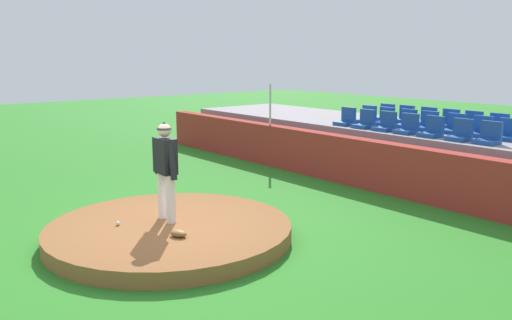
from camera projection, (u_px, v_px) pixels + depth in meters
name	position (u px, v px, depth m)	size (l,w,h in m)	color
ground_plane	(170.00, 238.00, 9.35)	(60.00, 60.00, 0.00)	#2A7D23
pitchers_mound	(170.00, 231.00, 9.32)	(4.28, 4.28, 0.27)	brown
pitcher	(165.00, 164.00, 9.31)	(0.79, 0.30, 1.78)	white
baseball	(118.00, 223.00, 9.21)	(0.07, 0.07, 0.07)	white
fielding_glove	(178.00, 233.00, 8.62)	(0.30, 0.20, 0.11)	brown
brick_barrier	(374.00, 165.00, 12.68)	(17.67, 0.40, 1.18)	#A12C26
fence_post_left	(270.00, 104.00, 15.36)	(0.06, 0.06, 1.20)	silver
bleacher_platform	(433.00, 152.00, 14.22)	(17.45, 3.42, 1.24)	gray
stadium_chair_0	(346.00, 120.00, 14.95)	(0.48, 0.44, 0.50)	#194796
stadium_chair_1	(365.00, 122.00, 14.37)	(0.48, 0.44, 0.50)	#194796
stadium_chair_2	(386.00, 125.00, 13.85)	(0.48, 0.44, 0.50)	#194796
stadium_chair_3	(407.00, 127.00, 13.33)	(0.48, 0.44, 0.50)	#194796
stadium_chair_4	(432.00, 130.00, 12.81)	(0.48, 0.44, 0.50)	#194796
stadium_chair_5	(460.00, 134.00, 12.25)	(0.48, 0.44, 0.50)	#194796
stadium_chair_6	(489.00, 137.00, 11.77)	(0.48, 0.44, 0.50)	#194796
stadium_chair_7	(367.00, 117.00, 15.49)	(0.48, 0.44, 0.50)	#194796
stadium_chair_8	(385.00, 120.00, 14.97)	(0.48, 0.44, 0.50)	#194796
stadium_chair_9	(406.00, 122.00, 14.43)	(0.48, 0.44, 0.50)	#194796
stadium_chair_10	(427.00, 124.00, 13.90)	(0.48, 0.44, 0.50)	#194796
stadium_chair_11	(454.00, 127.00, 13.36)	(0.48, 0.44, 0.50)	#194796
stadium_chair_12	(481.00, 130.00, 12.83)	(0.48, 0.44, 0.50)	#194796
stadium_chair_13	(507.00, 133.00, 12.29)	(0.48, 0.44, 0.50)	#194796
stadium_chair_14	(385.00, 115.00, 16.03)	(0.48, 0.44, 0.50)	#194796
stadium_chair_15	(405.00, 117.00, 15.54)	(0.48, 0.44, 0.50)	#194796
stadium_chair_16	(426.00, 120.00, 14.98)	(0.48, 0.44, 0.50)	#194796
stadium_chair_17	(449.00, 122.00, 14.45)	(0.48, 0.44, 0.50)	#194796
stadium_chair_18	(471.00, 124.00, 13.95)	(0.48, 0.44, 0.50)	#194796
stadium_chair_19	(497.00, 127.00, 13.38)	(0.48, 0.44, 0.50)	#194796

